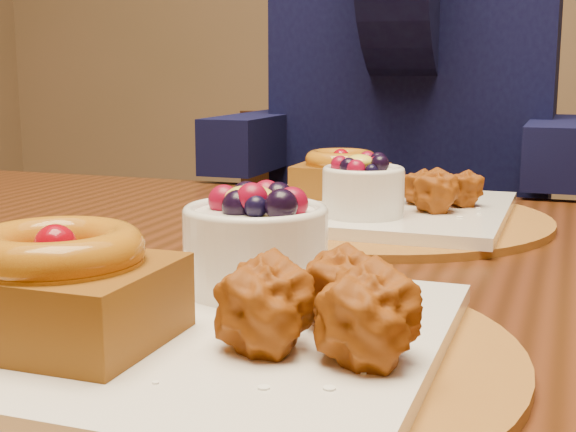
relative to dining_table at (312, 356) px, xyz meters
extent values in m
cube|color=#341909|center=(0.00, 0.00, 0.06)|extent=(1.60, 0.90, 0.04)
cylinder|color=#5F3412|center=(0.00, -0.22, 0.08)|extent=(0.38, 0.38, 0.01)
cube|color=white|center=(0.00, -0.22, 0.09)|extent=(0.28, 0.28, 0.01)
cube|color=#4F2A07|center=(-0.06, -0.27, 0.12)|extent=(0.12, 0.10, 0.04)
torus|color=#9A4209|center=(-0.06, -0.27, 0.15)|extent=(0.10, 0.10, 0.02)
sphere|color=maroon|center=(-0.06, -0.27, 0.15)|extent=(0.02, 0.02, 0.02)
sphere|color=#983F0B|center=(0.08, -0.19, 0.12)|extent=(0.05, 0.05, 0.05)
sphere|color=#983F0B|center=(0.05, -0.24, 0.12)|extent=(0.05, 0.05, 0.05)
sphere|color=#983F0B|center=(0.11, -0.24, 0.12)|extent=(0.05, 0.05, 0.05)
cylinder|color=white|center=(0.01, -0.14, 0.12)|extent=(0.10, 0.10, 0.05)
torus|color=white|center=(0.01, -0.14, 0.15)|extent=(0.10, 0.10, 0.01)
ellipsoid|color=yellow|center=(0.00, -0.14, 0.16)|extent=(0.03, 0.03, 0.02)
cylinder|color=#5F3412|center=(0.00, 0.22, 0.08)|extent=(0.38, 0.38, 0.01)
cube|color=white|center=(0.00, 0.22, 0.09)|extent=(0.28, 0.28, 0.01)
cube|color=#4F2A07|center=(-0.05, 0.26, 0.12)|extent=(0.10, 0.08, 0.04)
torus|color=#9A4209|center=(-0.05, 0.26, 0.14)|extent=(0.08, 0.08, 0.02)
sphere|color=maroon|center=(-0.05, 0.26, 0.14)|extent=(0.02, 0.02, 0.02)
sphere|color=#983F0B|center=(0.07, 0.20, 0.12)|extent=(0.04, 0.04, 0.04)
sphere|color=#983F0B|center=(0.04, 0.24, 0.12)|extent=(0.04, 0.04, 0.04)
sphere|color=#983F0B|center=(0.09, 0.24, 0.12)|extent=(0.04, 0.04, 0.04)
cylinder|color=white|center=(0.00, 0.15, 0.12)|extent=(0.08, 0.08, 0.05)
torus|color=white|center=(0.00, 0.15, 0.14)|extent=(0.08, 0.08, 0.01)
ellipsoid|color=yellow|center=(0.00, 0.15, 0.15)|extent=(0.03, 0.03, 0.02)
cube|color=black|center=(-0.17, 0.78, -0.26)|extent=(0.53, 0.53, 0.04)
cylinder|color=black|center=(-0.40, 0.87, -0.48)|extent=(0.03, 0.03, 0.39)
cylinder|color=black|center=(-0.08, 1.01, -0.48)|extent=(0.03, 0.03, 0.39)
cube|color=black|center=(-0.25, 0.95, -0.05)|extent=(0.38, 0.19, 0.42)
cube|color=black|center=(-0.05, 0.70, 0.15)|extent=(0.43, 0.23, 0.62)
cube|color=black|center=(-0.27, 0.58, 0.13)|extent=(0.08, 0.31, 0.08)
cube|color=black|center=(0.18, 0.58, 0.13)|extent=(0.08, 0.31, 0.08)
camera|label=1|loc=(0.20, -0.62, 0.24)|focal=50.00mm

